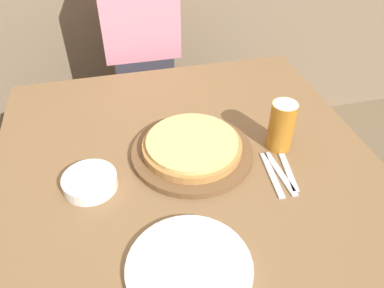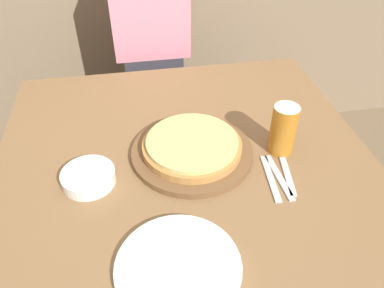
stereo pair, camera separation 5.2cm
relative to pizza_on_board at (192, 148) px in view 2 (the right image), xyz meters
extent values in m
plane|color=#756047|center=(-0.02, 0.00, -0.77)|extent=(12.00, 12.00, 0.00)
cube|color=olive|center=(-0.02, 0.00, -0.40)|extent=(1.11, 1.08, 0.74)
cylinder|color=brown|center=(0.00, 0.00, -0.01)|extent=(0.36, 0.36, 0.02)
cylinder|color=#B77F42|center=(0.00, 0.00, 0.01)|extent=(0.29, 0.29, 0.02)
cylinder|color=#E0C175|center=(0.00, 0.00, 0.03)|extent=(0.27, 0.27, 0.01)
cylinder|color=#B7701E|center=(0.26, -0.02, 0.05)|extent=(0.08, 0.08, 0.15)
cylinder|color=white|center=(0.26, -0.02, 0.12)|extent=(0.07, 0.07, 0.02)
cylinder|color=white|center=(-0.10, -0.37, -0.02)|extent=(0.28, 0.28, 0.02)
cylinder|color=white|center=(-0.30, -0.06, -0.01)|extent=(0.15, 0.15, 0.04)
cube|color=silver|center=(0.20, -0.14, -0.02)|extent=(0.03, 0.18, 0.00)
cube|color=silver|center=(0.22, -0.14, -0.02)|extent=(0.03, 0.18, 0.00)
cube|color=silver|center=(0.25, -0.14, -0.02)|extent=(0.04, 0.15, 0.00)
cube|color=#33333D|center=(-0.05, 0.76, -0.41)|extent=(0.26, 0.20, 0.72)
cube|color=pink|center=(-0.05, 0.76, 0.17)|extent=(0.32, 0.20, 0.42)
camera|label=1|loc=(-0.20, -0.81, 0.71)|focal=35.00mm
camera|label=2|loc=(-0.15, -0.83, 0.71)|focal=35.00mm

